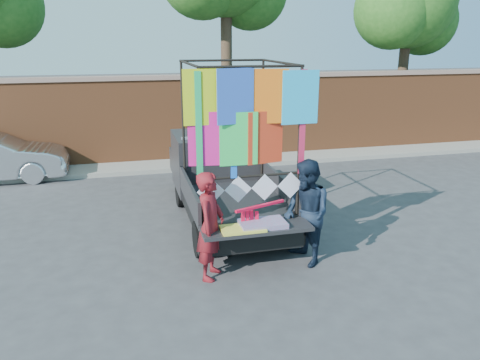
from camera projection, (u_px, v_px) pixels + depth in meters
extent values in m
plane|color=#38383A|center=(274.00, 255.00, 8.21)|extent=(90.00, 90.00, 0.00)
cube|color=brown|center=(204.00, 120.00, 14.33)|extent=(30.00, 0.35, 2.50)
cube|color=gray|center=(203.00, 77.00, 13.96)|extent=(30.00, 0.45, 0.12)
cube|color=gray|center=(209.00, 163.00, 14.03)|extent=(30.00, 1.20, 0.12)
sphere|color=#215819|center=(1.00, 6.00, 13.55)|extent=(2.40, 2.40, 2.40)
cylinder|color=#38281C|center=(227.00, 67.00, 15.25)|extent=(0.36, 0.36, 5.46)
cylinder|color=#38281C|center=(402.00, 78.00, 16.90)|extent=(0.36, 0.36, 4.55)
sphere|color=#215819|center=(410.00, 1.00, 16.14)|extent=(3.20, 3.20, 3.20)
sphere|color=#215819|center=(423.00, 21.00, 16.91)|extent=(2.40, 2.40, 2.40)
sphere|color=#215819|center=(393.00, 10.00, 15.77)|extent=(2.60, 2.60, 2.60)
cylinder|color=black|center=(181.00, 192.00, 10.54)|extent=(0.21, 0.64, 0.64)
cylinder|color=black|center=(201.00, 239.00, 8.10)|extent=(0.21, 0.64, 0.64)
cylinder|color=black|center=(247.00, 187.00, 10.90)|extent=(0.21, 0.64, 0.64)
cylinder|color=black|center=(284.00, 230.00, 8.45)|extent=(0.21, 0.64, 0.64)
cube|color=black|center=(228.00, 202.00, 9.40)|extent=(1.66, 4.10, 0.29)
cube|color=black|center=(236.00, 201.00, 8.65)|extent=(1.76, 2.24, 0.10)
cube|color=black|center=(190.00, 194.00, 8.38)|extent=(0.06, 2.24, 0.44)
cube|color=black|center=(280.00, 187.00, 8.78)|extent=(0.06, 2.24, 0.44)
cube|color=black|center=(223.00, 174.00, 9.61)|extent=(1.76, 0.06, 0.44)
cube|color=black|center=(214.00, 161.00, 10.47)|extent=(1.76, 1.56, 1.22)
cube|color=#8C9EAD|center=(218.00, 148.00, 9.95)|extent=(1.56, 0.06, 0.54)
cube|color=#8C9EAD|center=(208.00, 145.00, 11.09)|extent=(1.56, 0.10, 0.68)
cube|color=black|center=(206.00, 160.00, 11.54)|extent=(1.71, 0.88, 0.54)
cube|color=black|center=(257.00, 228.00, 7.37)|extent=(1.76, 0.54, 0.06)
cube|color=black|center=(253.00, 244.00, 7.69)|extent=(1.81, 0.15, 0.18)
cylinder|color=black|center=(201.00, 149.00, 7.14)|extent=(0.05, 0.05, 2.44)
cylinder|color=black|center=(183.00, 126.00, 9.04)|extent=(0.05, 0.05, 2.44)
cylinder|color=black|center=(299.00, 144.00, 7.51)|extent=(0.05, 0.05, 2.44)
cylinder|color=black|center=(262.00, 122.00, 9.41)|extent=(0.05, 0.05, 2.44)
cylinder|color=black|center=(252.00, 67.00, 6.97)|extent=(1.66, 0.04, 0.04)
cylinder|color=black|center=(223.00, 60.00, 8.87)|extent=(1.66, 0.04, 0.04)
cylinder|color=black|center=(189.00, 64.00, 7.73)|extent=(0.04, 2.10, 0.04)
cylinder|color=black|center=(280.00, 62.00, 8.11)|extent=(0.04, 2.10, 0.04)
cylinder|color=black|center=(251.00, 176.00, 7.47)|extent=(1.66, 0.04, 0.04)
cube|color=#BFD316|center=(204.00, 98.00, 6.91)|extent=(0.61, 0.01, 0.83)
cube|color=blue|center=(237.00, 97.00, 6.99)|extent=(0.61, 0.01, 0.83)
cube|color=orange|center=(267.00, 96.00, 7.14)|extent=(0.61, 0.01, 0.83)
cube|color=#1BB8F9|center=(298.00, 95.00, 7.21)|extent=(0.61, 0.01, 0.83)
cube|color=#E71987|center=(205.00, 140.00, 7.09)|extent=(0.61, 0.01, 0.83)
cube|color=#27DD57|center=(237.00, 139.00, 7.17)|extent=(0.61, 0.01, 0.83)
cube|color=red|center=(267.00, 137.00, 7.32)|extent=(0.61, 0.01, 0.83)
cube|color=#16B763|center=(199.00, 128.00, 7.00)|extent=(0.10, 0.01, 1.66)
cube|color=#C62148|center=(303.00, 123.00, 7.38)|extent=(0.10, 0.01, 1.66)
cube|color=blue|center=(234.00, 126.00, 7.12)|extent=(0.10, 0.01, 1.66)
cube|color=white|center=(211.00, 192.00, 7.34)|extent=(0.44, 0.01, 0.44)
cube|color=white|center=(238.00, 189.00, 7.45)|extent=(0.44, 0.01, 0.44)
cube|color=white|center=(265.00, 187.00, 7.55)|extent=(0.44, 0.01, 0.44)
cube|color=white|center=(291.00, 185.00, 7.65)|extent=(0.44, 0.01, 0.44)
cube|color=#DF316B|center=(263.00, 224.00, 7.38)|extent=(0.73, 0.44, 0.08)
cube|color=#DBD645|center=(243.00, 229.00, 7.24)|extent=(0.68, 0.39, 0.04)
imported|color=maroon|center=(210.00, 226.00, 7.25)|extent=(0.66, 0.75, 1.73)
imported|color=#131F31|center=(307.00, 213.00, 7.70)|extent=(0.80, 0.96, 1.79)
cube|color=#FA0D33|center=(260.00, 206.00, 7.41)|extent=(0.89, 0.36, 0.04)
cube|color=#FA0D33|center=(243.00, 225.00, 7.41)|extent=(0.06, 0.02, 0.54)
cube|color=#FA0D33|center=(247.00, 226.00, 7.43)|extent=(0.06, 0.02, 0.54)
cube|color=#FA0D33|center=(252.00, 227.00, 7.45)|extent=(0.06, 0.02, 0.54)
cube|color=#FA0D33|center=(257.00, 227.00, 7.48)|extent=(0.06, 0.02, 0.54)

